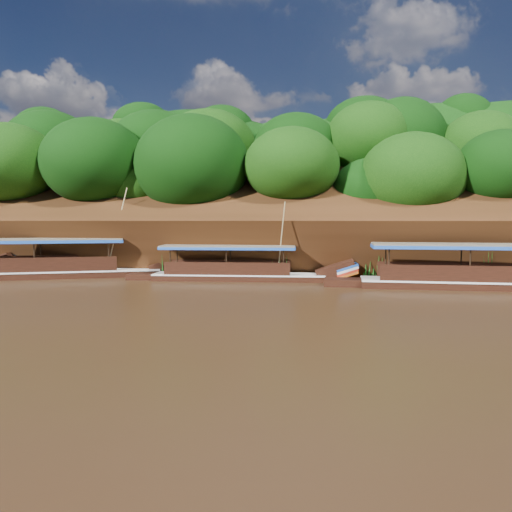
# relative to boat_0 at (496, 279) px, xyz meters

# --- Properties ---
(ground) EXTENTS (160.00, 160.00, 0.00)m
(ground) POSITION_rel_boat_0_xyz_m (-13.73, -6.33, -0.56)
(ground) COLOR black
(ground) RESTS_ON ground
(riverbank) EXTENTS (120.00, 30.06, 19.40)m
(riverbank) POSITION_rel_boat_0_xyz_m (-13.74, 16.40, 1.33)
(riverbank) COLOR #311B0A
(riverbank) RESTS_ON ground
(boat_0) EXTENTS (15.35, 2.71, 7.05)m
(boat_0) POSITION_rel_boat_0_xyz_m (0.00, 0.00, 0.00)
(boat_0) COLOR black
(boat_0) RESTS_ON ground
(boat_1) EXTENTS (12.81, 2.81, 5.31)m
(boat_1) POSITION_rel_boat_0_xyz_m (-14.04, 1.86, -0.06)
(boat_1) COLOR black
(boat_1) RESTS_ON ground
(boat_2) EXTENTS (16.04, 8.06, 6.45)m
(boat_2) POSITION_rel_boat_0_xyz_m (-26.33, 1.66, 0.02)
(boat_2) COLOR black
(boat_2) RESTS_ON ground
(reeds) EXTENTS (49.31, 2.57, 2.05)m
(reeds) POSITION_rel_boat_0_xyz_m (-16.65, 3.15, 0.32)
(reeds) COLOR #195715
(reeds) RESTS_ON ground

